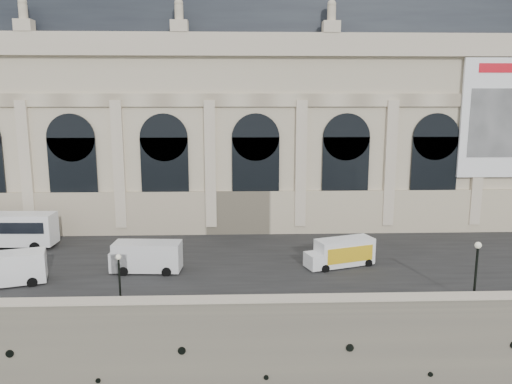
% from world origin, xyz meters
% --- Properties ---
extents(quay, '(160.00, 70.00, 6.00)m').
position_xyz_m(quay, '(0.00, 35.00, 3.00)').
color(quay, gray).
rests_on(quay, ground).
extents(street, '(160.00, 24.00, 0.06)m').
position_xyz_m(street, '(0.00, 14.00, 6.03)').
color(street, '#2D2D2D').
rests_on(street, quay).
extents(parapet, '(160.00, 1.40, 1.21)m').
position_xyz_m(parapet, '(0.00, 0.60, 6.62)').
color(parapet, gray).
rests_on(parapet, quay).
extents(museum, '(69.00, 18.70, 29.10)m').
position_xyz_m(museum, '(-5.98, 30.86, 19.72)').
color(museum, beige).
rests_on(museum, quay).
extents(van_b, '(6.52, 3.98, 2.72)m').
position_xyz_m(van_b, '(-25.30, 6.82, 7.39)').
color(van_b, white).
rests_on(van_b, quay).
extents(van_c, '(6.23, 2.83, 2.72)m').
position_xyz_m(van_c, '(-14.37, 9.79, 7.39)').
color(van_c, silver).
rests_on(van_c, quay).
extents(box_truck, '(6.69, 3.95, 2.57)m').
position_xyz_m(box_truck, '(3.43, 10.63, 7.29)').
color(box_truck, white).
rests_on(box_truck, quay).
extents(lamp_left, '(0.41, 0.41, 4.01)m').
position_xyz_m(lamp_left, '(-14.70, 2.32, 8.00)').
color(lamp_left, black).
rests_on(lamp_left, quay).
extents(lamp_right, '(0.49, 0.49, 4.83)m').
position_xyz_m(lamp_right, '(11.66, 1.80, 8.40)').
color(lamp_right, black).
rests_on(lamp_right, quay).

